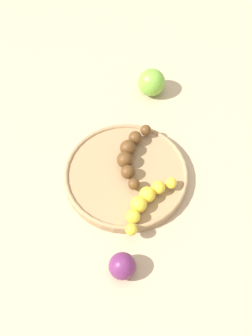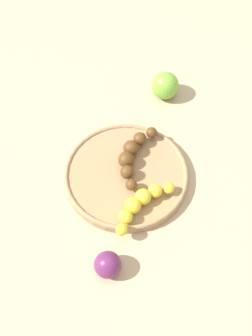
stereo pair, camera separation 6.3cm
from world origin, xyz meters
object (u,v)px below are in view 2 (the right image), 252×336
Objects in this scene: fruit_bowl at (126,174)px; banana_yellow at (140,203)px; plum_purple at (108,265)px; apple_green at (165,86)px; banana_overripe at (132,155)px.

banana_yellow reaches higher than fruit_bowl.
plum_purple is at bearing 65.22° from fruit_bowl.
apple_green is (-0.25, -0.40, 0.01)m from plum_purple.
apple_green is (-0.15, -0.30, -0.00)m from banana_yellow.
banana_yellow is (-0.01, 0.09, 0.02)m from fruit_bowl.
plum_purple is 0.76× the size of apple_green.
fruit_bowl is 3.96× the size of apple_green.
banana_overripe reaches higher than fruit_bowl.
banana_overripe is 2.12× the size of apple_green.
banana_yellow is at bearing 93.63° from fruit_bowl.
banana_yellow is 2.72× the size of plum_purple.
apple_green is (-0.13, -0.18, -0.00)m from banana_overripe.
banana_overripe reaches higher than banana_yellow.
plum_purple is at bearing 58.55° from apple_green.
banana_yellow is at bearing 116.27° from banana_overripe.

